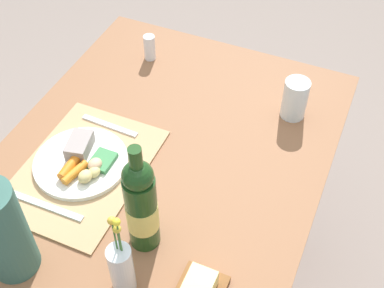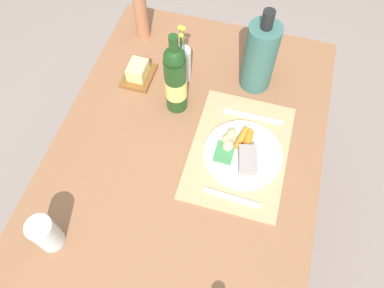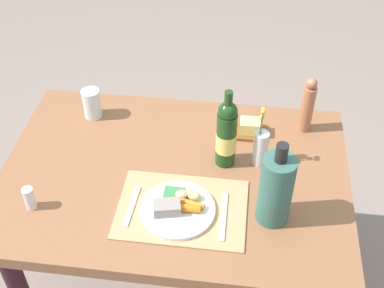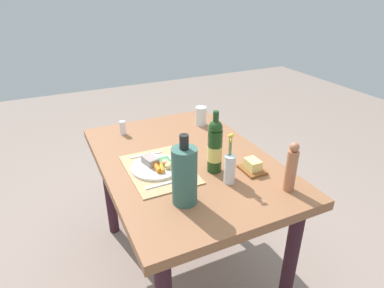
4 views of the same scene
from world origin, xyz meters
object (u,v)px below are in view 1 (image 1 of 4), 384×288
at_px(water_tumbler, 295,101).
at_px(dining_table, 151,200).
at_px(dinner_plate, 82,161).
at_px(wine_bottle, 141,206).
at_px(cooler_bottle, 1,231).
at_px(salt_shaker, 150,47).
at_px(flower_vase, 121,267).
at_px(knife, 47,206).
at_px(fork, 110,126).

bearing_deg(water_tumbler, dining_table, -37.00).
relative_size(dinner_plate, wine_bottle, 0.79).
distance_m(dining_table, cooler_bottle, 0.44).
bearing_deg(water_tumbler, salt_shaker, -98.44).
height_order(dinner_plate, flower_vase, flower_vase).
bearing_deg(cooler_bottle, knife, -170.91).
relative_size(dinner_plate, fork, 1.42).
bearing_deg(flower_vase, water_tumbler, 164.26).
bearing_deg(dining_table, wine_bottle, 24.57).
height_order(dinner_plate, fork, dinner_plate).
distance_m(cooler_bottle, flower_vase, 0.26).
bearing_deg(salt_shaker, flower_vase, 22.60).
relative_size(dining_table, wine_bottle, 3.93).
bearing_deg(knife, salt_shaker, -177.66).
height_order(wine_bottle, flower_vase, wine_bottle).
distance_m(dining_table, fork, 0.24).
distance_m(knife, wine_bottle, 0.29).
bearing_deg(fork, water_tumbler, 121.71).
height_order(knife, cooler_bottle, cooler_bottle).
bearing_deg(cooler_bottle, dining_table, 155.49).
distance_m(fork, flower_vase, 0.49).
distance_m(dinner_plate, knife, 0.15).
xyz_separation_m(knife, water_tumbler, (-0.56, 0.46, 0.04)).
relative_size(dinner_plate, salt_shaker, 2.94).
bearing_deg(dinner_plate, fork, -178.39).
relative_size(fork, salt_shaker, 2.07).
relative_size(salt_shaker, cooler_bottle, 0.27).
bearing_deg(cooler_bottle, wine_bottle, 125.86).
bearing_deg(salt_shaker, fork, 6.54).
distance_m(dining_table, dinner_plate, 0.22).
xyz_separation_m(fork, salt_shaker, (-0.33, -0.04, 0.03)).
bearing_deg(cooler_bottle, fork, -177.36).
height_order(dinner_plate, water_tumbler, water_tumbler).
bearing_deg(fork, salt_shaker, -171.11).
bearing_deg(salt_shaker, dining_table, 26.00).
bearing_deg(knife, dining_table, 135.58).
bearing_deg(fork, flower_vase, 35.79).
distance_m(salt_shaker, wine_bottle, 0.69).
relative_size(water_tumbler, wine_bottle, 0.39).
bearing_deg(fork, cooler_bottle, 5.00).
distance_m(dining_table, salt_shaker, 0.51).
xyz_separation_m(wine_bottle, cooler_bottle, (0.17, -0.24, -0.00)).
height_order(fork, wine_bottle, wine_bottle).
distance_m(water_tumbler, cooler_bottle, 0.84).
height_order(knife, salt_shaker, salt_shaker).
distance_m(wine_bottle, cooler_bottle, 0.29).
bearing_deg(cooler_bottle, dinner_plate, -176.85).
height_order(dining_table, dinner_plate, dinner_plate).
bearing_deg(dining_table, dinner_plate, -77.45).
xyz_separation_m(knife, salt_shaker, (-0.63, -0.03, 0.03)).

